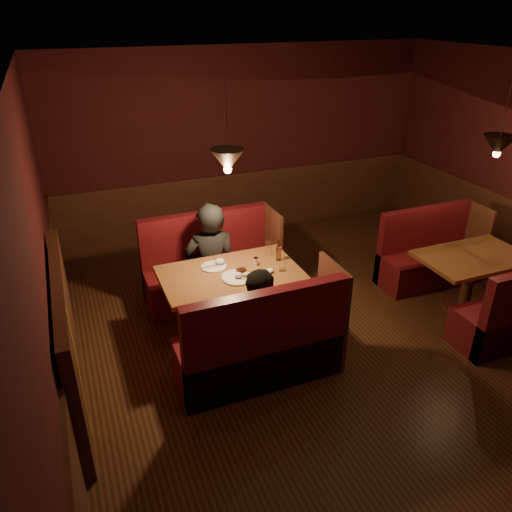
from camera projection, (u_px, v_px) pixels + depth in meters
name	position (u px, v px, depth m)	size (l,w,h in m)	color
room	(341.00, 267.00, 5.00)	(6.02, 7.02, 2.92)	#3A2011
main_table	(232.00, 287.00, 5.49)	(1.51, 0.92, 1.06)	brown
main_bench_far	(211.00, 273.00, 6.32)	(1.66, 0.59, 1.13)	#52070C
main_bench_near	(263.00, 350.00, 4.91)	(1.66, 0.59, 1.13)	#52070C
second_table	(471.00, 269.00, 6.03)	(1.29, 0.82, 0.72)	brown
second_bench_far	(428.00, 258.00, 6.77)	(1.42, 0.53, 1.01)	#52070C
diner_a	(210.00, 246.00, 5.81)	(0.64, 0.42, 1.76)	black
diner_b	(264.00, 308.00, 4.89)	(0.72, 0.56, 1.48)	black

